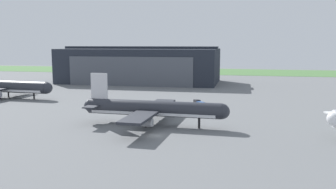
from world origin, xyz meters
The scene contains 6 objects.
ground_plane centered at (0.00, 0.00, 0.00)m, with size 440.00×440.00×0.00m, color slate.
grass_field_strip centered at (0.00, 182.38, 0.04)m, with size 440.00×56.00×0.08m, color #4A753E.
maintenance_hangar centered at (-33.77, 104.10, 8.67)m, with size 78.30×35.95×18.26m.
airliner_near_left centered at (-2.72, 9.21, 4.13)m, with size 36.31×31.75×12.53m.
airliner_far_right centered at (-65.63, 41.62, 4.07)m, with size 36.27×27.70×13.68m.
fuel_bowser centered at (4.69, 38.48, 1.07)m, with size 4.14×4.79×2.01m.
Camera 1 is at (18.75, -74.58, 19.88)m, focal length 38.99 mm.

